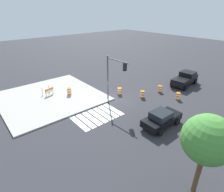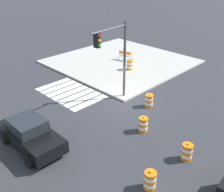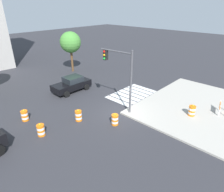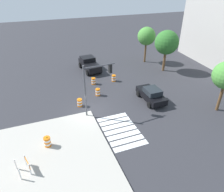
# 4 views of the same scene
# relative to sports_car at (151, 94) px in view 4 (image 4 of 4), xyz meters

# --- Properties ---
(ground_plane) EXTENTS (120.00, 120.00, 0.00)m
(ground_plane) POSITION_rel_sports_car_xyz_m (-0.21, -7.29, -0.81)
(ground_plane) COLOR #2D2D33
(sidewalk_corner) EXTENTS (12.00, 12.00, 0.15)m
(sidewalk_corner) POSITION_rel_sports_car_xyz_m (5.79, -13.29, -0.74)
(sidewalk_corner) COLOR #ADA89E
(sidewalk_corner) RESTS_ON ground
(crosswalk_stripes) EXTENTS (5.10, 3.20, 0.02)m
(crosswalk_stripes) POSITION_rel_sports_car_xyz_m (3.79, -5.49, -0.80)
(crosswalk_stripes) COLOR silver
(crosswalk_stripes) RESTS_ON ground
(sports_car) EXTENTS (4.32, 2.18, 1.63)m
(sports_car) POSITION_rel_sports_car_xyz_m (0.00, 0.00, 0.00)
(sports_car) COLOR black
(sports_car) RESTS_ON ground
(pickup_truck) EXTENTS (5.30, 2.71, 1.92)m
(pickup_truck) POSITION_rel_sports_car_xyz_m (-11.72, -4.23, 0.16)
(pickup_truck) COLOR black
(pickup_truck) RESTS_ON ground
(traffic_barrel_near_corner) EXTENTS (0.56, 0.56, 1.02)m
(traffic_barrel_near_corner) POSITION_rel_sports_car_xyz_m (-3.41, -5.45, -0.36)
(traffic_barrel_near_corner) COLOR orange
(traffic_barrel_near_corner) RESTS_ON ground
(traffic_barrel_crosswalk_end) EXTENTS (0.56, 0.56, 1.02)m
(traffic_barrel_crosswalk_end) POSITION_rel_sports_car_xyz_m (-1.80, -8.09, -0.36)
(traffic_barrel_crosswalk_end) COLOR orange
(traffic_barrel_crosswalk_end) RESTS_ON ground
(traffic_barrel_median_near) EXTENTS (0.56, 0.56, 1.02)m
(traffic_barrel_median_near) POSITION_rel_sports_car_xyz_m (-6.47, -2.16, -0.36)
(traffic_barrel_median_near) COLOR orange
(traffic_barrel_median_near) RESTS_ON ground
(traffic_barrel_median_far) EXTENTS (0.56, 0.56, 1.02)m
(traffic_barrel_median_far) POSITION_rel_sports_car_xyz_m (-6.60, -5.06, -0.36)
(traffic_barrel_median_far) COLOR orange
(traffic_barrel_median_far) RESTS_ON ground
(traffic_barrel_on_sidewalk) EXTENTS (0.56, 0.56, 1.02)m
(traffic_barrel_on_sidewalk) POSITION_rel_sports_car_xyz_m (3.58, -12.14, -0.21)
(traffic_barrel_on_sidewalk) COLOR orange
(traffic_barrel_on_sidewalk) RESTS_ON sidewalk_corner
(construction_barricade) EXTENTS (1.40, 1.07, 1.00)m
(construction_barricade) POSITION_rel_sports_car_xyz_m (5.68, -13.88, -0.09)
(construction_barricade) COLOR silver
(construction_barricade) RESTS_ON sidewalk_corner
(traffic_light_pole) EXTENTS (0.57, 3.29, 5.50)m
(traffic_light_pole) POSITION_rel_sports_car_xyz_m (0.29, -6.75, 3.10)
(traffic_light_pole) COLOR #4C4C51
(traffic_light_pole) RESTS_ON sidewalk_corner
(street_tree_streetside_near) EXTENTS (2.93, 2.93, 5.84)m
(street_tree_streetside_near) POSITION_rel_sports_car_xyz_m (-11.70, 5.64, 3.53)
(street_tree_streetside_near) COLOR brown
(street_tree_streetside_near) RESTS_ON ground
(street_tree_streetside_far) EXTENTS (3.50, 3.50, 6.16)m
(street_tree_streetside_far) POSITION_rel_sports_car_xyz_m (-7.22, 6.46, 3.57)
(street_tree_streetside_far) COLOR brown
(street_tree_streetside_far) RESTS_ON ground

